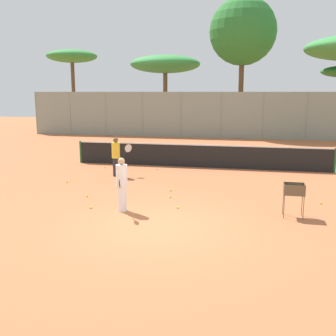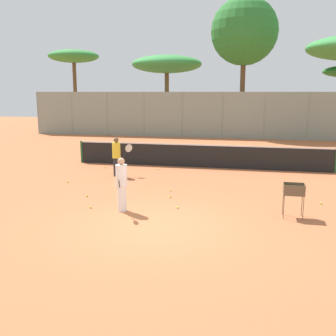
{
  "view_description": "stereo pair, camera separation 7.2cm",
  "coord_description": "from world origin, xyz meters",
  "px_view_note": "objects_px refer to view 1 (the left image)",
  "views": [
    {
      "loc": [
        2.35,
        -9.27,
        3.42
      ],
      "look_at": [
        -0.28,
        2.89,
        1.0
      ],
      "focal_mm": 42.0,
      "sensor_mm": 36.0,
      "label": 1
    },
    {
      "loc": [
        2.42,
        -9.26,
        3.42
      ],
      "look_at": [
        -0.28,
        2.89,
        1.0
      ],
      "focal_mm": 42.0,
      "sensor_mm": 36.0,
      "label": 2
    }
  ],
  "objects_px": {
    "player_white_outfit": "(116,156)",
    "player_red_cap": "(122,184)",
    "ball_cart": "(294,192)",
    "parked_car": "(144,124)",
    "tennis_net": "(199,155)"
  },
  "relations": [
    {
      "from": "player_white_outfit",
      "to": "player_red_cap",
      "type": "xyz_separation_m",
      "value": [
        1.8,
        -4.57,
        -0.01
      ]
    },
    {
      "from": "player_white_outfit",
      "to": "ball_cart",
      "type": "xyz_separation_m",
      "value": [
        6.6,
        -4.09,
        -0.11
      ]
    },
    {
      "from": "player_white_outfit",
      "to": "player_red_cap",
      "type": "height_order",
      "value": "player_white_outfit"
    },
    {
      "from": "ball_cart",
      "to": "parked_car",
      "type": "xyz_separation_m",
      "value": [
        -10.55,
        22.4,
        -0.05
      ]
    },
    {
      "from": "player_red_cap",
      "to": "parked_car",
      "type": "xyz_separation_m",
      "value": [
        -5.75,
        22.89,
        -0.15
      ]
    },
    {
      "from": "player_white_outfit",
      "to": "parked_car",
      "type": "xyz_separation_m",
      "value": [
        -3.96,
        18.31,
        -0.16
      ]
    },
    {
      "from": "player_white_outfit",
      "to": "parked_car",
      "type": "relative_size",
      "value": 0.38
    },
    {
      "from": "player_white_outfit",
      "to": "tennis_net",
      "type": "bearing_deg",
      "value": 9.78
    },
    {
      "from": "player_white_outfit",
      "to": "ball_cart",
      "type": "bearing_deg",
      "value": -62.48
    },
    {
      "from": "ball_cart",
      "to": "parked_car",
      "type": "bearing_deg",
      "value": 115.22
    },
    {
      "from": "ball_cart",
      "to": "parked_car",
      "type": "height_order",
      "value": "parked_car"
    },
    {
      "from": "player_red_cap",
      "to": "ball_cart",
      "type": "xyz_separation_m",
      "value": [
        4.8,
        0.49,
        -0.1
      ]
    },
    {
      "from": "tennis_net",
      "to": "ball_cart",
      "type": "height_order",
      "value": "tennis_net"
    },
    {
      "from": "parked_car",
      "to": "player_red_cap",
      "type": "bearing_deg",
      "value": -75.89
    },
    {
      "from": "player_red_cap",
      "to": "ball_cart",
      "type": "relative_size",
      "value": 1.66
    }
  ]
}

